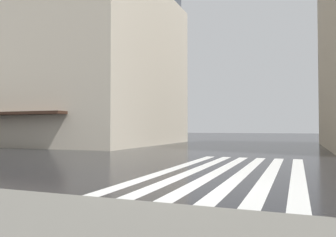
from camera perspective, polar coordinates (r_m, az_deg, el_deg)
The scene contains 3 objects.
ground_plane at distance 10.50m, azimuth 1.42°, elevation -11.26°, with size 220.00×220.00×0.00m, color black.
zebra_crossing at distance 14.08m, azimuth 10.89°, elevation -8.76°, with size 13.00×5.50×0.01m.
haussmann_block_mid at distance 42.27m, azimuth -18.54°, elevation 9.70°, with size 20.47×26.41×20.44m.
Camera 1 is at (-9.74, -3.49, 1.76)m, focal length 35.87 mm.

